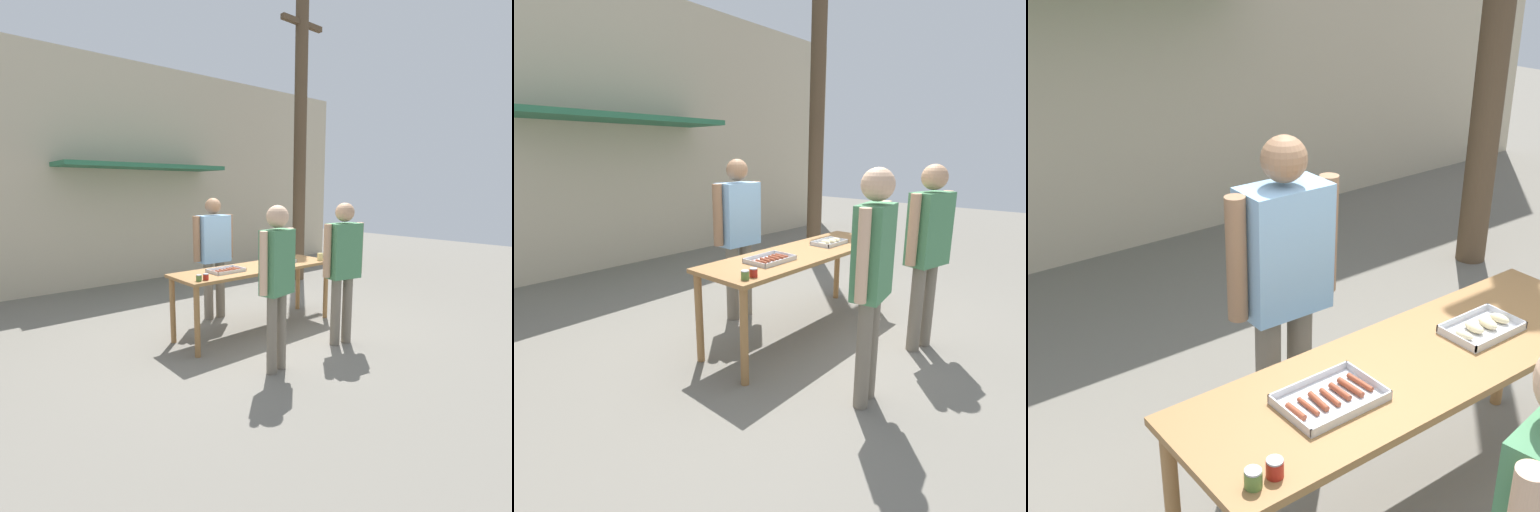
{
  "view_description": "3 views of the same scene",
  "coord_description": "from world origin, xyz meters",
  "views": [
    {
      "loc": [
        -3.48,
        -4.15,
        1.96
      ],
      "look_at": [
        0.0,
        0.0,
        1.05
      ],
      "focal_mm": 28.0,
      "sensor_mm": 36.0,
      "label": 1
    },
    {
      "loc": [
        -3.22,
        -2.46,
        1.89
      ],
      "look_at": [
        -0.52,
        -0.01,
        0.95
      ],
      "focal_mm": 28.0,
      "sensor_mm": 36.0,
      "label": 2
    },
    {
      "loc": [
        -2.18,
        -1.91,
        2.71
      ],
      "look_at": [
        -0.16,
        0.8,
        1.19
      ],
      "focal_mm": 50.0,
      "sensor_mm": 36.0,
      "label": 3
    }
  ],
  "objects": [
    {
      "name": "serving_table",
      "position": [
        0.0,
        0.0,
        0.79
      ],
      "size": [
        2.42,
        0.72,
        0.9
      ],
      "color": "olive",
      "rests_on": "ground"
    },
    {
      "name": "condiment_jar_mustard",
      "position": [
        -1.07,
        -0.25,
        0.94
      ],
      "size": [
        0.07,
        0.07,
        0.08
      ],
      "color": "#567A38",
      "rests_on": "serving_table"
    },
    {
      "name": "food_tray_sausages",
      "position": [
        -0.52,
        -0.01,
        0.91
      ],
      "size": [
        0.44,
        0.3,
        0.04
      ],
      "color": "silver",
      "rests_on": "serving_table"
    },
    {
      "name": "ground_plane",
      "position": [
        0.0,
        0.0,
        0.0
      ],
      "size": [
        24.0,
        24.0,
        0.0
      ],
      "primitive_type": "plane",
      "color": "slate"
    },
    {
      "name": "person_server_behind_table",
      "position": [
        -0.16,
        0.8,
        1.09
      ],
      "size": [
        0.68,
        0.27,
        1.83
      ],
      "rotation": [
        0.0,
        0.0,
        -0.03
      ],
      "color": "#756B5B",
      "rests_on": "ground"
    },
    {
      "name": "food_tray_buns",
      "position": [
        0.48,
        -0.01,
        0.92
      ],
      "size": [
        0.39,
        0.25,
        0.05
      ],
      "color": "silver",
      "rests_on": "serving_table"
    },
    {
      "name": "condiment_jar_ketchup",
      "position": [
        -0.98,
        -0.25,
        0.94
      ],
      "size": [
        0.07,
        0.07,
        0.08
      ],
      "color": "#B22319",
      "rests_on": "serving_table"
    }
  ]
}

